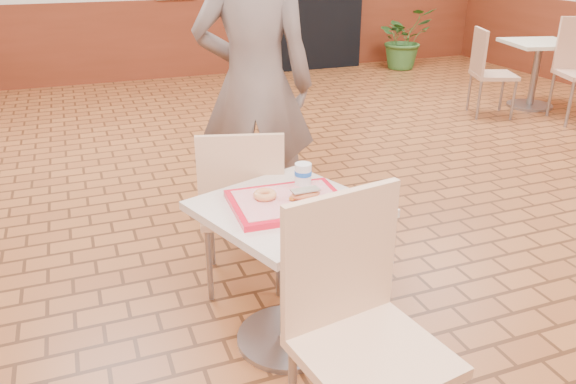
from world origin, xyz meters
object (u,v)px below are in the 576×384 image
object	(u,v)px
chair_main_front	(359,322)
serving_tray	(288,202)
ring_donut	(265,195)
potted_plant	(404,38)
chair_second_left	(488,68)
chair_main_back	(242,203)
paper_cup	(303,174)
customer	(255,86)
main_table	(288,253)
long_john_donut	(304,194)
second_table	(537,63)

from	to	relation	value
chair_main_front	serving_tray	world-z (taller)	chair_main_front
ring_donut	potted_plant	size ratio (longest dim) A/B	0.11
chair_second_left	potted_plant	distance (m)	2.46
chair_main_back	chair_second_left	world-z (taller)	chair_second_left
paper_cup	customer	bearing A→B (deg)	84.99
paper_cup	potted_plant	bearing A→B (deg)	54.22
chair_main_front	customer	distance (m)	1.71
potted_plant	main_table	bearing A→B (deg)	-125.97
chair_main_back	potted_plant	size ratio (longest dim) A/B	1.02
chair_main_back	long_john_donut	distance (m)	0.57
chair_main_back	chair_second_left	xyz separation A→B (m)	(3.28, 2.23, 0.01)
chair_main_front	potted_plant	bearing A→B (deg)	48.03
chair_main_front	chair_main_back	world-z (taller)	chair_main_front
chair_main_front	potted_plant	distance (m)	6.84
main_table	chair_main_front	bearing A→B (deg)	-88.89
main_table	paper_cup	bearing A→B (deg)	47.25
chair_main_front	chair_main_back	xyz separation A→B (m)	(-0.07, 1.11, -0.04)
ring_donut	chair_second_left	distance (m)	4.27
long_john_donut	potted_plant	world-z (taller)	potted_plant
serving_tray	second_table	bearing A→B (deg)	35.40
customer	chair_second_left	distance (m)	3.49
long_john_donut	serving_tray	bearing A→B (deg)	164.80
long_john_donut	second_table	distance (m)	4.79
long_john_donut	paper_cup	xyz separation A→B (m)	(0.05, 0.14, 0.03)
serving_tray	potted_plant	size ratio (longest dim) A/B	0.54
main_table	second_table	bearing A→B (deg)	35.40
chair_main_back	ring_donut	distance (m)	0.51
chair_main_front	second_table	xyz separation A→B (m)	(3.92, 3.41, -0.05)
serving_tray	paper_cup	bearing A→B (deg)	47.25
customer	paper_cup	distance (m)	0.93
ring_donut	second_table	xyz separation A→B (m)	(4.02, 2.75, -0.24)
ring_donut	chair_second_left	world-z (taller)	chair_second_left
paper_cup	second_table	distance (m)	4.67
chair_main_back	second_table	size ratio (longest dim) A/B	1.23
chair_main_front	second_table	world-z (taller)	chair_main_front
customer	serving_tray	xyz separation A→B (m)	(-0.20, -1.04, -0.23)
ring_donut	potted_plant	bearing A→B (deg)	53.19
chair_main_front	main_table	bearing A→B (deg)	82.00
main_table	long_john_donut	world-z (taller)	long_john_donut
ring_donut	potted_plant	world-z (taller)	potted_plant
serving_tray	chair_second_left	size ratio (longest dim) A/B	0.52
main_table	chair_main_back	bearing A→B (deg)	96.49
second_table	chair_main_front	bearing A→B (deg)	-138.99
serving_tray	chair_main_back	bearing A→B (deg)	96.49
paper_cup	ring_donut	bearing A→B (deg)	-157.25
serving_tray	second_table	xyz separation A→B (m)	(3.94, 2.80, -0.21)
potted_plant	chair_second_left	bearing A→B (deg)	-101.70
customer	second_table	xyz separation A→B (m)	(3.74, 1.75, -0.45)
main_table	chair_second_left	xyz separation A→B (m)	(3.23, 2.72, 0.04)
customer	chair_second_left	world-z (taller)	customer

